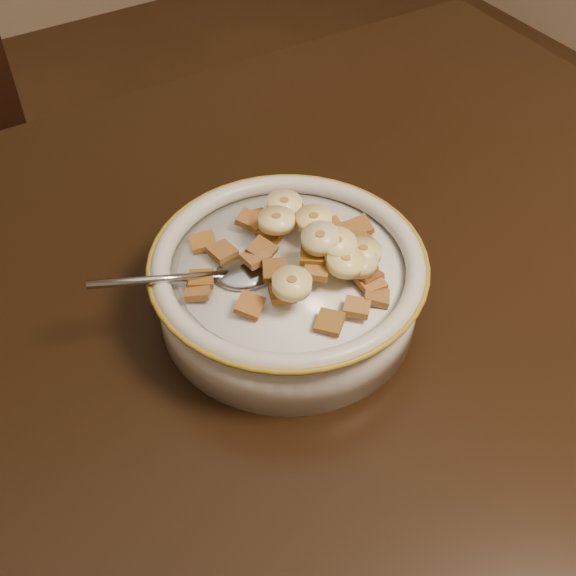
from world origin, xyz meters
TOP-DOWN VIEW (x-y plane):
  - table at (0.00, 0.00)m, footprint 1.42×0.93m
  - cereal_bowl at (0.16, 0.03)m, footprint 0.22×0.22m
  - milk at (0.16, 0.03)m, footprint 0.19×0.19m
  - spoon at (0.12, 0.04)m, footprint 0.06×0.05m
  - cereal_square_0 at (0.14, 0.04)m, footprint 0.03×0.03m
  - cereal_square_1 at (0.15, -0.04)m, footprint 0.03×0.03m
  - cereal_square_2 at (0.18, 0.08)m, footprint 0.03×0.03m
  - cereal_square_3 at (0.15, 0.09)m, footprint 0.03×0.03m
  - cereal_square_4 at (0.14, 0.02)m, footprint 0.03×0.03m
  - cereal_square_5 at (0.18, 0.08)m, footprint 0.03×0.03m
  - cereal_square_6 at (0.11, 0.07)m, footprint 0.02×0.02m
  - cereal_square_7 at (0.16, 0.09)m, footprint 0.02×0.02m
  - cereal_square_8 at (0.20, -0.01)m, footprint 0.03×0.03m
  - cereal_square_9 at (0.16, 0.08)m, footprint 0.02×0.02m
  - cereal_square_10 at (0.10, 0.00)m, footprint 0.03×0.03m
  - cereal_square_11 at (0.13, -0.00)m, footprint 0.03×0.03m
  - cereal_square_12 at (0.08, 0.04)m, footprint 0.03×0.03m
  - cereal_square_13 at (0.18, 0.09)m, footprint 0.02×0.02m
  - cereal_square_14 at (0.17, -0.04)m, footprint 0.03×0.03m
  - cereal_square_15 at (0.20, 0.04)m, footprint 0.03×0.02m
  - cereal_square_16 at (0.17, 0.02)m, footprint 0.03×0.03m
  - cereal_square_17 at (0.09, 0.05)m, footprint 0.03×0.03m
  - cereal_square_18 at (0.20, 0.10)m, footprint 0.02×0.02m
  - cereal_square_19 at (0.13, 0.04)m, footprint 0.02×0.02m
  - cereal_square_20 at (0.21, 0.03)m, footprint 0.02×0.02m
  - cereal_square_21 at (0.20, -0.02)m, footprint 0.02×0.02m
  - cereal_square_22 at (0.16, 0.06)m, footprint 0.03×0.03m
  - cereal_square_23 at (0.16, 0.00)m, footprint 0.03×0.03m
  - cereal_square_24 at (0.20, -0.02)m, footprint 0.02×0.02m
  - cereal_square_25 at (0.22, 0.02)m, footprint 0.02×0.02m
  - cereal_square_26 at (0.23, 0.04)m, footprint 0.02×0.02m
  - cereal_square_27 at (0.21, 0.05)m, footprint 0.02×0.02m
  - cereal_square_28 at (0.19, 0.07)m, footprint 0.03×0.03m
  - cereal_square_29 at (0.11, 0.09)m, footprint 0.03×0.03m
  - cereal_square_30 at (0.20, -0.04)m, footprint 0.03×0.03m
  - banana_slice_0 at (0.19, 0.05)m, footprint 0.03×0.03m
  - banana_slice_1 at (0.18, 0.08)m, footprint 0.03×0.03m
  - banana_slice_2 at (0.13, -0.01)m, footprint 0.04×0.04m
  - banana_slice_3 at (0.21, -0.00)m, footprint 0.03×0.03m
  - banana_slice_4 at (0.19, -0.01)m, footprint 0.04×0.04m
  - banana_slice_5 at (0.19, 0.01)m, footprint 0.03×0.03m
  - banana_slice_6 at (0.20, -0.01)m, footprint 0.03×0.03m
  - banana_slice_7 at (0.16, 0.06)m, footprint 0.04×0.04m
  - banana_slice_8 at (0.18, 0.02)m, footprint 0.04×0.04m

SIDE VIEW (x-z plane):
  - table at x=0.00m, z-range 0.71..0.75m
  - cereal_bowl at x=0.16m, z-range 0.75..0.80m
  - milk at x=0.16m, z-range 0.80..0.81m
  - spoon at x=0.12m, z-range 0.80..0.81m
  - cereal_square_30 at x=0.20m, z-range 0.80..0.82m
  - cereal_square_13 at x=0.18m, z-range 0.80..0.81m
  - cereal_square_25 at x=0.22m, z-range 0.80..0.81m
  - cereal_square_26 at x=0.23m, z-range 0.80..0.82m
  - cereal_square_29 at x=0.11m, z-range 0.81..0.81m
  - cereal_square_18 at x=0.20m, z-range 0.81..0.81m
  - cereal_square_24 at x=0.20m, z-range 0.81..0.81m
  - cereal_square_12 at x=0.08m, z-range 0.80..0.82m
  - cereal_square_21 at x=0.20m, z-range 0.81..0.82m
  - cereal_square_1 at x=0.15m, z-range 0.81..0.82m
  - cereal_square_17 at x=0.09m, z-range 0.81..0.82m
  - cereal_square_2 at x=0.18m, z-range 0.81..0.82m
  - cereal_square_5 at x=0.18m, z-range 0.81..0.82m
  - cereal_square_14 at x=0.17m, z-range 0.81..0.82m
  - cereal_square_27 at x=0.21m, z-range 0.81..0.82m
  - cereal_square_6 at x=0.11m, z-range 0.81..0.82m
  - cereal_square_7 at x=0.16m, z-range 0.81..0.82m
  - cereal_square_10 at x=0.10m, z-range 0.81..0.82m
  - cereal_square_8 at x=0.20m, z-range 0.81..0.82m
  - cereal_square_20 at x=0.21m, z-range 0.81..0.82m
  - cereal_square_3 at x=0.15m, z-range 0.81..0.82m
  - cereal_square_9 at x=0.16m, z-range 0.81..0.82m
  - cereal_square_11 at x=0.13m, z-range 0.81..0.82m
  - cereal_square_15 at x=0.20m, z-range 0.81..0.82m
  - cereal_square_28 at x=0.19m, z-range 0.81..0.82m
  - cereal_square_23 at x=0.16m, z-range 0.82..0.83m
  - cereal_square_22 at x=0.16m, z-range 0.82..0.83m
  - banana_slice_3 at x=0.21m, z-range 0.81..0.83m
  - cereal_square_19 at x=0.13m, z-range 0.82..0.83m
  - banana_slice_6 at x=0.20m, z-range 0.82..0.83m
  - cereal_square_0 at x=0.14m, z-range 0.82..0.83m
  - cereal_square_4 at x=0.14m, z-range 0.82..0.83m
  - cereal_square_16 at x=0.17m, z-range 0.82..0.83m
  - banana_slice_1 at x=0.18m, z-range 0.82..0.83m
  - banana_slice_0 at x=0.19m, z-range 0.82..0.83m
  - banana_slice_4 at x=0.19m, z-range 0.82..0.83m
  - banana_slice_2 at x=0.13m, z-range 0.83..0.84m
  - banana_slice_5 at x=0.19m, z-range 0.83..0.84m
  - banana_slice_7 at x=0.16m, z-range 0.83..0.84m
  - banana_slice_8 at x=0.18m, z-range 0.83..0.85m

